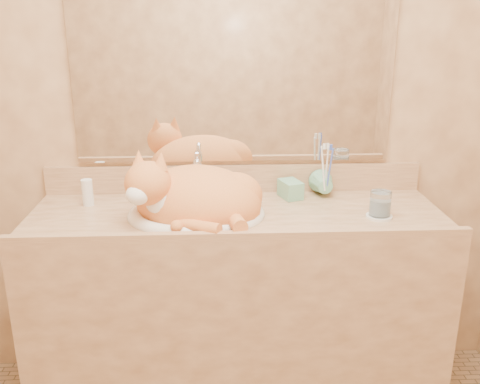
{
  "coord_description": "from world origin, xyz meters",
  "views": [
    {
      "loc": [
        -0.08,
        -1.21,
        1.58
      ],
      "look_at": [
        0.01,
        0.7,
        0.94
      ],
      "focal_mm": 40.0,
      "sensor_mm": 36.0,
      "label": 1
    }
  ],
  "objects_px": {
    "toothbrush_cup": "(326,188)",
    "water_glass": "(380,204)",
    "soap_dispenser": "(297,183)",
    "sink_basin": "(196,196)",
    "cat": "(191,195)",
    "vanity_counter": "(237,310)"
  },
  "relations": [
    {
      "from": "sink_basin",
      "to": "soap_dispenser",
      "type": "distance_m",
      "value": 0.43
    },
    {
      "from": "vanity_counter",
      "to": "cat",
      "type": "height_order",
      "value": "cat"
    },
    {
      "from": "sink_basin",
      "to": "soap_dispenser",
      "type": "relative_size",
      "value": 3.1
    },
    {
      "from": "soap_dispenser",
      "to": "toothbrush_cup",
      "type": "xyz_separation_m",
      "value": [
        0.13,
        0.03,
        -0.03
      ]
    },
    {
      "from": "toothbrush_cup",
      "to": "water_glass",
      "type": "height_order",
      "value": "water_glass"
    },
    {
      "from": "sink_basin",
      "to": "water_glass",
      "type": "xyz_separation_m",
      "value": [
        0.69,
        -0.05,
        -0.02
      ]
    },
    {
      "from": "water_glass",
      "to": "cat",
      "type": "bearing_deg",
      "value": 176.75
    },
    {
      "from": "water_glass",
      "to": "soap_dispenser",
      "type": "bearing_deg",
      "value": 145.73
    },
    {
      "from": "sink_basin",
      "to": "cat",
      "type": "relative_size",
      "value": 1.03
    },
    {
      "from": "vanity_counter",
      "to": "water_glass",
      "type": "height_order",
      "value": "water_glass"
    },
    {
      "from": "toothbrush_cup",
      "to": "sink_basin",
      "type": "bearing_deg",
      "value": -162.27
    },
    {
      "from": "sink_basin",
      "to": "toothbrush_cup",
      "type": "distance_m",
      "value": 0.56
    },
    {
      "from": "cat",
      "to": "soap_dispenser",
      "type": "height_order",
      "value": "cat"
    },
    {
      "from": "cat",
      "to": "sink_basin",
      "type": "bearing_deg",
      "value": 56.3
    },
    {
      "from": "toothbrush_cup",
      "to": "vanity_counter",
      "type": "bearing_deg",
      "value": -158.3
    },
    {
      "from": "vanity_counter",
      "to": "sink_basin",
      "type": "height_order",
      "value": "sink_basin"
    },
    {
      "from": "sink_basin",
      "to": "water_glass",
      "type": "distance_m",
      "value": 0.69
    },
    {
      "from": "sink_basin",
      "to": "cat",
      "type": "distance_m",
      "value": 0.02
    },
    {
      "from": "cat",
      "to": "soap_dispenser",
      "type": "bearing_deg",
      "value": 38.28
    },
    {
      "from": "sink_basin",
      "to": "toothbrush_cup",
      "type": "height_order",
      "value": "sink_basin"
    },
    {
      "from": "cat",
      "to": "vanity_counter",
      "type": "bearing_deg",
      "value": 29.17
    },
    {
      "from": "water_glass",
      "to": "vanity_counter",
      "type": "bearing_deg",
      "value": 172.15
    }
  ]
}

